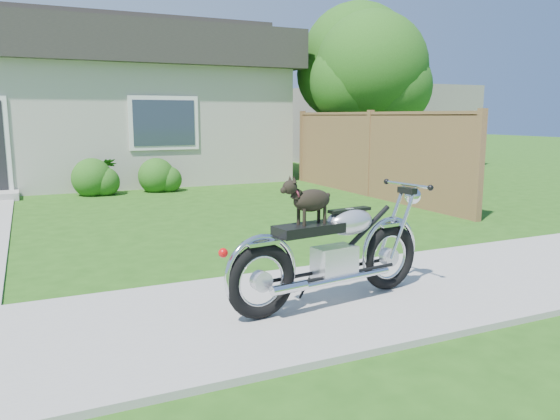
{
  "coord_description": "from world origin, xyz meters",
  "views": [
    {
      "loc": [
        -0.57,
        -4.38,
        1.78
      ],
      "look_at": [
        1.92,
        1.0,
        0.75
      ],
      "focal_mm": 35.0,
      "sensor_mm": 36.0,
      "label": 1
    }
  ],
  "objects_px": {
    "tree_near": "(377,73)",
    "motorcycle_with_dog": "(334,249)",
    "tree_far": "(363,66)",
    "potted_plant_right": "(108,176)",
    "fence": "(370,154)",
    "house": "(46,101)"
  },
  "relations": [
    {
      "from": "tree_near",
      "to": "tree_far",
      "type": "relative_size",
      "value": 0.9
    },
    {
      "from": "tree_near",
      "to": "potted_plant_right",
      "type": "xyz_separation_m",
      "value": [
        -6.78,
        0.77,
        -2.45
      ]
    },
    {
      "from": "fence",
      "to": "tree_near",
      "type": "bearing_deg",
      "value": 52.82
    },
    {
      "from": "house",
      "to": "potted_plant_right",
      "type": "height_order",
      "value": "house"
    },
    {
      "from": "motorcycle_with_dog",
      "to": "tree_near",
      "type": "bearing_deg",
      "value": 45.28
    },
    {
      "from": "fence",
      "to": "tree_far",
      "type": "distance_m",
      "value": 4.54
    },
    {
      "from": "tree_far",
      "to": "potted_plant_right",
      "type": "height_order",
      "value": "tree_far"
    },
    {
      "from": "potted_plant_right",
      "to": "fence",
      "type": "bearing_deg",
      "value": -28.13
    },
    {
      "from": "tree_far",
      "to": "potted_plant_right",
      "type": "bearing_deg",
      "value": -175.18
    },
    {
      "from": "house",
      "to": "tree_near",
      "type": "bearing_deg",
      "value": -28.28
    },
    {
      "from": "fence",
      "to": "potted_plant_right",
      "type": "distance_m",
      "value": 5.96
    },
    {
      "from": "potted_plant_right",
      "to": "motorcycle_with_dog",
      "type": "xyz_separation_m",
      "value": [
        0.89,
        -8.66,
        0.15
      ]
    },
    {
      "from": "fence",
      "to": "potted_plant_right",
      "type": "height_order",
      "value": "fence"
    },
    {
      "from": "house",
      "to": "potted_plant_right",
      "type": "distance_m",
      "value": 4.01
    },
    {
      "from": "fence",
      "to": "motorcycle_with_dog",
      "type": "distance_m",
      "value": 7.31
    },
    {
      "from": "tree_near",
      "to": "motorcycle_with_dog",
      "type": "height_order",
      "value": "tree_near"
    },
    {
      "from": "fence",
      "to": "motorcycle_with_dog",
      "type": "relative_size",
      "value": 2.98
    },
    {
      "from": "fence",
      "to": "tree_far",
      "type": "xyz_separation_m",
      "value": [
        1.99,
        3.41,
        2.23
      ]
    },
    {
      "from": "tree_near",
      "to": "motorcycle_with_dog",
      "type": "xyz_separation_m",
      "value": [
        -5.88,
        -7.89,
        -2.3
      ]
    },
    {
      "from": "fence",
      "to": "motorcycle_with_dog",
      "type": "bearing_deg",
      "value": -126.54
    },
    {
      "from": "fence",
      "to": "tree_far",
      "type": "relative_size",
      "value": 1.34
    },
    {
      "from": "tree_far",
      "to": "motorcycle_with_dog",
      "type": "relative_size",
      "value": 2.23
    }
  ]
}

